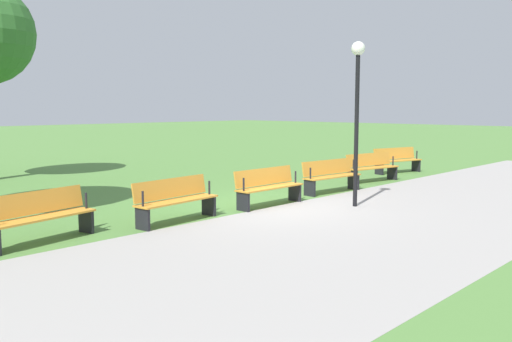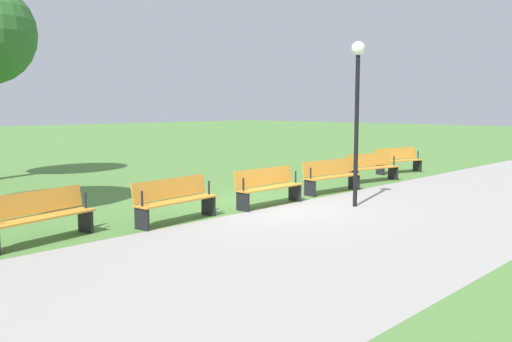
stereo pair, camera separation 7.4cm
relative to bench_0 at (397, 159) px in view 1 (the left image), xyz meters
name	(u,v)px [view 1 (the left image)]	position (x,y,z in m)	size (l,w,h in m)	color
ground_plane	(270,206)	(7.99, 1.12, -0.48)	(120.00, 120.00, 0.00)	#54843D
path_paving	(380,224)	(7.99, 4.09, -0.48)	(30.81, 5.67, 0.01)	#A39E99
bench_0	(397,159)	(0.00, 0.00, 0.00)	(2.01, 0.96, 0.89)	orange
bench_1	(372,167)	(2.63, 0.58, 0.00)	(2.00, 0.81, 0.89)	orange
bench_2	(331,175)	(5.30, 0.93, 0.00)	(1.99, 0.64, 0.89)	orange
bench_3	(268,186)	(7.99, 1.05, 0.00)	(1.95, 0.47, 0.89)	orange
bench_4	(175,199)	(10.68, 0.93, 0.00)	(1.99, 0.64, 0.89)	orange
bench_5	(40,215)	(13.35, 0.58, 0.00)	(2.00, 0.81, 0.89)	orange
lamp_post	(357,92)	(6.65, 2.62, 2.21)	(0.32, 0.32, 3.84)	black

